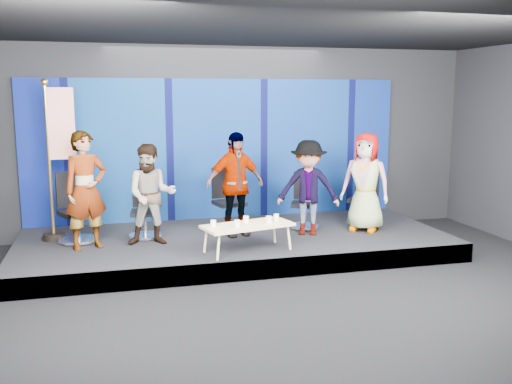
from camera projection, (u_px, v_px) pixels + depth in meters
ground at (278, 305)px, 7.17m from camera, size 10.00×10.00×0.00m
room_walls at (280, 110)px, 6.76m from camera, size 10.02×8.02×3.51m
riser at (235, 244)px, 9.53m from camera, size 7.00×3.00×0.30m
backdrop at (218, 149)px, 10.66m from camera, size 7.00×0.08×2.60m
chair_a at (76, 219)px, 9.04m from camera, size 0.81×0.81×1.11m
panelist_a at (86, 190)px, 8.55m from camera, size 0.76×0.64×1.79m
chair_b at (145, 218)px, 9.33m from camera, size 0.61×0.61×0.97m
panelist_b at (151, 195)px, 8.80m from camera, size 0.83×0.68×1.57m
chair_c at (228, 209)px, 9.93m from camera, size 0.71×0.71×1.06m
panelist_c at (235, 184)px, 9.37m from camera, size 1.07×0.62×1.72m
chair_d at (304, 210)px, 10.01m from camera, size 0.72×0.72×0.98m
panelist_d at (308, 188)px, 9.43m from camera, size 1.17×0.94×1.58m
chair_e at (364, 205)px, 10.27m from camera, size 0.83×0.83×1.04m
panelist_e at (365, 182)px, 9.70m from camera, size 0.98×0.94×1.69m
coffee_table at (248, 226)px, 8.47m from camera, size 1.44×0.87×0.41m
mug_a at (213, 223)px, 8.30m from camera, size 0.08×0.08×0.10m
mug_b at (237, 223)px, 8.29m from camera, size 0.09×0.09×0.10m
mug_c at (246, 219)px, 8.57m from camera, size 0.08×0.08×0.10m
mug_d at (269, 219)px, 8.55m from camera, size 0.09×0.09×0.10m
mug_e at (276, 217)px, 8.73m from camera, size 0.08×0.08×0.09m
flag_stand at (58, 156)px, 9.00m from camera, size 0.59×0.34×2.56m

